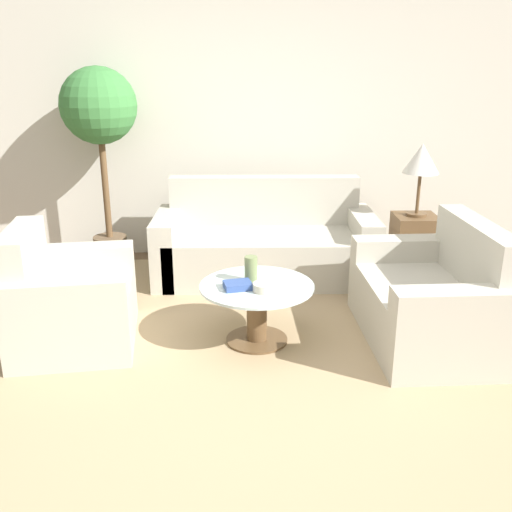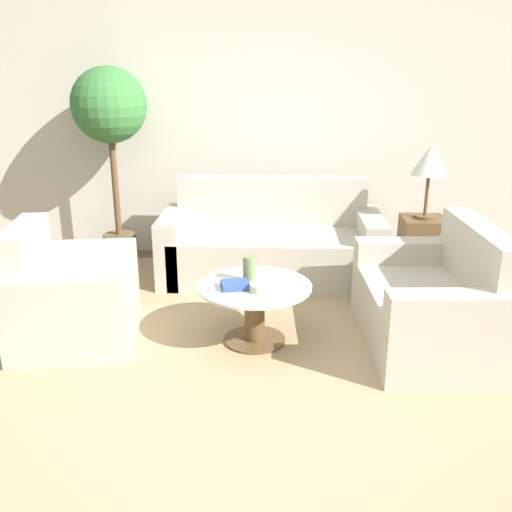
{
  "view_description": "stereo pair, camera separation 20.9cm",
  "coord_description": "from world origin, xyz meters",
  "px_view_note": "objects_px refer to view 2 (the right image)",
  "views": [
    {
      "loc": [
        0.0,
        -2.88,
        1.86
      ],
      "look_at": [
        0.06,
        1.0,
        0.55
      ],
      "focal_mm": 40.0,
      "sensor_mm": 36.0,
      "label": 1
    },
    {
      "loc": [
        0.21,
        -2.87,
        1.86
      ],
      "look_at": [
        0.06,
        1.0,
        0.55
      ],
      "focal_mm": 40.0,
      "sensor_mm": 36.0,
      "label": 2
    }
  ],
  "objects_px": {
    "loveseat": "(437,306)",
    "vase": "(249,269)",
    "coffee_table": "(255,305)",
    "potted_plant": "(110,118)",
    "sofa_main": "(271,245)",
    "bowl": "(261,287)",
    "table_lamp": "(430,162)",
    "armchair": "(67,300)",
    "book_stack": "(235,285)"
  },
  "relations": [
    {
      "from": "vase",
      "to": "sofa_main",
      "type": "bearing_deg",
      "value": 84.09
    },
    {
      "from": "table_lamp",
      "to": "vase",
      "type": "distance_m",
      "value": 1.96
    },
    {
      "from": "armchair",
      "to": "loveseat",
      "type": "xyz_separation_m",
      "value": [
        2.58,
        0.0,
        -0.0
      ]
    },
    {
      "from": "table_lamp",
      "to": "bowl",
      "type": "height_order",
      "value": "table_lamp"
    },
    {
      "from": "coffee_table",
      "to": "potted_plant",
      "type": "distance_m",
      "value": 2.43
    },
    {
      "from": "armchair",
      "to": "sofa_main",
      "type": "bearing_deg",
      "value": -54.58
    },
    {
      "from": "vase",
      "to": "book_stack",
      "type": "bearing_deg",
      "value": -125.46
    },
    {
      "from": "potted_plant",
      "to": "vase",
      "type": "bearing_deg",
      "value": -49.57
    },
    {
      "from": "loveseat",
      "to": "vase",
      "type": "distance_m",
      "value": 1.31
    },
    {
      "from": "sofa_main",
      "to": "potted_plant",
      "type": "relative_size",
      "value": 1.06
    },
    {
      "from": "armchair",
      "to": "table_lamp",
      "type": "distance_m",
      "value": 3.11
    },
    {
      "from": "sofa_main",
      "to": "loveseat",
      "type": "relative_size",
      "value": 1.51
    },
    {
      "from": "armchair",
      "to": "book_stack",
      "type": "height_order",
      "value": "armchair"
    },
    {
      "from": "armchair",
      "to": "coffee_table",
      "type": "relative_size",
      "value": 1.29
    },
    {
      "from": "sofa_main",
      "to": "book_stack",
      "type": "height_order",
      "value": "sofa_main"
    },
    {
      "from": "bowl",
      "to": "armchair",
      "type": "bearing_deg",
      "value": 174.63
    },
    {
      "from": "loveseat",
      "to": "book_stack",
      "type": "relative_size",
      "value": 6.21
    },
    {
      "from": "vase",
      "to": "book_stack",
      "type": "xyz_separation_m",
      "value": [
        -0.09,
        -0.13,
        -0.07
      ]
    },
    {
      "from": "armchair",
      "to": "bowl",
      "type": "height_order",
      "value": "armchair"
    },
    {
      "from": "table_lamp",
      "to": "vase",
      "type": "xyz_separation_m",
      "value": [
        -1.47,
        -1.17,
        -0.55
      ]
    },
    {
      "from": "loveseat",
      "to": "coffee_table",
      "type": "bearing_deg",
      "value": -91.6
    },
    {
      "from": "table_lamp",
      "to": "vase",
      "type": "relative_size",
      "value": 3.44
    },
    {
      "from": "loveseat",
      "to": "potted_plant",
      "type": "height_order",
      "value": "potted_plant"
    },
    {
      "from": "sofa_main",
      "to": "table_lamp",
      "type": "bearing_deg",
      "value": -5.11
    },
    {
      "from": "sofa_main",
      "to": "armchair",
      "type": "xyz_separation_m",
      "value": [
        -1.42,
        -1.34,
        0.0
      ]
    },
    {
      "from": "book_stack",
      "to": "vase",
      "type": "bearing_deg",
      "value": 41.08
    },
    {
      "from": "sofa_main",
      "to": "book_stack",
      "type": "relative_size",
      "value": 9.36
    },
    {
      "from": "vase",
      "to": "table_lamp",
      "type": "bearing_deg",
      "value": 38.59
    },
    {
      "from": "sofa_main",
      "to": "coffee_table",
      "type": "distance_m",
      "value": 1.36
    },
    {
      "from": "sofa_main",
      "to": "book_stack",
      "type": "bearing_deg",
      "value": -98.96
    },
    {
      "from": "loveseat",
      "to": "bowl",
      "type": "relative_size",
      "value": 8.57
    },
    {
      "from": "loveseat",
      "to": "potted_plant",
      "type": "distance_m",
      "value": 3.3
    },
    {
      "from": "table_lamp",
      "to": "coffee_table",
      "type": "bearing_deg",
      "value": -139.17
    },
    {
      "from": "vase",
      "to": "loveseat",
      "type": "bearing_deg",
      "value": -1.97
    },
    {
      "from": "armchair",
      "to": "coffee_table",
      "type": "bearing_deg",
      "value": -98.61
    },
    {
      "from": "potted_plant",
      "to": "vase",
      "type": "xyz_separation_m",
      "value": [
        1.35,
        -1.59,
        -0.87
      ]
    },
    {
      "from": "armchair",
      "to": "loveseat",
      "type": "distance_m",
      "value": 2.58
    },
    {
      "from": "armchair",
      "to": "bowl",
      "type": "distance_m",
      "value": 1.39
    },
    {
      "from": "armchair",
      "to": "potted_plant",
      "type": "relative_size",
      "value": 0.55
    },
    {
      "from": "table_lamp",
      "to": "loveseat",
      "type": "bearing_deg",
      "value": -98.28
    },
    {
      "from": "sofa_main",
      "to": "book_stack",
      "type": "distance_m",
      "value": 1.45
    },
    {
      "from": "armchair",
      "to": "bowl",
      "type": "xyz_separation_m",
      "value": [
        1.37,
        -0.13,
        0.17
      ]
    },
    {
      "from": "coffee_table",
      "to": "sofa_main",
      "type": "bearing_deg",
      "value": 86.02
    },
    {
      "from": "potted_plant",
      "to": "bowl",
      "type": "distance_m",
      "value": 2.46
    },
    {
      "from": "sofa_main",
      "to": "coffee_table",
      "type": "bearing_deg",
      "value": -93.98
    },
    {
      "from": "vase",
      "to": "potted_plant",
      "type": "bearing_deg",
      "value": 130.43
    },
    {
      "from": "loveseat",
      "to": "potted_plant",
      "type": "bearing_deg",
      "value": -124.11
    },
    {
      "from": "sofa_main",
      "to": "bowl",
      "type": "distance_m",
      "value": 1.48
    },
    {
      "from": "vase",
      "to": "bowl",
      "type": "bearing_deg",
      "value": -64.14
    },
    {
      "from": "potted_plant",
      "to": "vase",
      "type": "height_order",
      "value": "potted_plant"
    }
  ]
}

